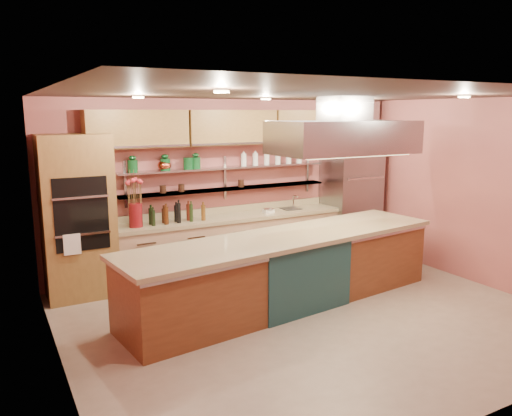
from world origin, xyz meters
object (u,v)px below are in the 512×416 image
island (287,270)px  green_canister (188,163)px  refrigerator (351,197)px  copper_kettle (164,165)px  flower_vase (136,215)px  kitchen_scale (268,210)px

island → green_canister: (-0.68, 1.84, 1.32)m
refrigerator → island: (-2.39, -1.61, -0.57)m
refrigerator → copper_kettle: 3.56m
flower_vase → kitchen_scale: size_ratio=2.07×
kitchen_scale → copper_kettle: size_ratio=0.89×
copper_kettle → green_canister: 0.39m
copper_kettle → green_canister: size_ratio=1.07×
flower_vase → green_canister: 1.18m
flower_vase → copper_kettle: 0.89m
island → flower_vase: 2.36m
refrigerator → flower_vase: bearing=179.9°
island → kitchen_scale: bearing=61.3°
refrigerator → island: size_ratio=0.46×
flower_vase → island: bearing=-45.2°
flower_vase → green_canister: size_ratio=1.95×
island → flower_vase: bearing=127.9°
refrigerator → copper_kettle: (-3.47, 0.23, 0.74)m
copper_kettle → kitchen_scale: bearing=-7.3°
kitchen_scale → copper_kettle: 1.92m
refrigerator → green_canister: bearing=175.7°
refrigerator → flower_vase: size_ratio=5.99×
kitchen_scale → island: bearing=-113.6°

